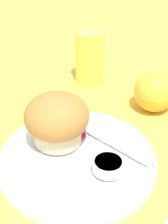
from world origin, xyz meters
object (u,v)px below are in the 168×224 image
(orange_fruit, at_px, (155,91))
(butter_knife, at_px, (101,136))
(juice_glass, at_px, (90,57))
(muffin, at_px, (57,119))

(orange_fruit, bearing_deg, butter_knife, -96.53)
(butter_knife, height_order, orange_fruit, orange_fruit)
(orange_fruit, bearing_deg, juice_glass, 172.92)
(butter_knife, distance_m, orange_fruit, 0.16)
(butter_knife, xyz_separation_m, juice_glass, (-0.15, 0.18, 0.04))
(juice_glass, bearing_deg, muffin, -66.24)
(butter_knife, bearing_deg, juice_glass, 136.40)
(muffin, relative_size, butter_knife, 0.53)
(orange_fruit, relative_size, juice_glass, 0.68)
(butter_knife, distance_m, juice_glass, 0.24)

